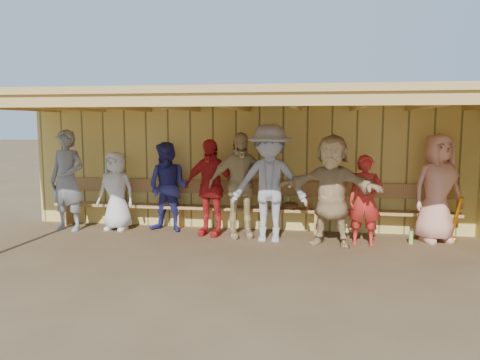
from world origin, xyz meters
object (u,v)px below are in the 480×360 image
Objects in this scene: player_d at (210,187)px; player_g at (365,200)px; player_f at (331,190)px; player_a at (67,180)px; player_extra at (239,185)px; player_b at (116,191)px; player_h at (437,188)px; player_c at (168,187)px; player_e at (269,183)px; bench at (247,203)px.

player_d is 1.16× the size of player_g.
player_f is at bearing 3.78° from player_d.
player_a is 1.26× the size of player_g.
player_d is at bearing 154.07° from player_extra.
player_extra is (-1.58, 0.30, 0.01)m from player_f.
player_f is at bearing -2.54° from player_b.
player_f is (4.85, -0.30, -0.03)m from player_a.
player_h reaches higher than player_g.
player_a is 3.27m from player_extra.
player_c is 3.54m from player_g.
player_a is 1.90m from player_c.
bench is (-0.50, 0.75, -0.47)m from player_e.
bench is at bearing 152.49° from player_h.
player_a is 6.64m from player_h.
player_d is 0.94× the size of player_extra.
player_a is 5.41m from player_g.
bench is at bearing 23.33° from player_c.
player_f is 0.99× the size of player_extra.
player_a is at bearing -163.84° from player_b.
player_e is 1.09× the size of player_f.
player_f is (3.97, -0.48, 0.17)m from player_b.
player_e is 1.02m from bench.
player_d is 0.94× the size of player_h.
player_d is 0.56m from player_extra.
player_e is at bearing -1.62° from player_c.
player_a reaches higher than player_d.
bench is (-3.32, 0.31, -0.39)m from player_h.
player_a is at bearing 161.00° from player_extra.
player_d is at bearing 7.38° from player_a.
player_c is 1.40m from player_extra.
player_g is (0.55, 0.07, -0.17)m from player_f.
player_e is at bearing 2.69° from player_a.
player_d is at bearing 0.74° from player_b.
player_d is 0.83m from bench.
player_g is 0.81× the size of player_extra.
player_h is at bearing 8.53° from player_e.
player_g reaches higher than player_b.
player_extra reaches higher than player_f.
player_d is 3.92m from player_h.
player_c is 0.91× the size of player_f.
player_d is 2.16m from player_f.
player_g is at bearing -25.00° from player_extra.
player_f is 1.79m from bench.
player_c is at bearing -175.49° from player_f.
player_a is 0.25× the size of bench.
player_h reaches higher than player_c.
bench is (0.05, 0.53, -0.40)m from player_extra.
player_c is at bearing 12.75° from player_a.
player_e is 2.85m from player_h.
player_g is at bearing 7.31° from player_d.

